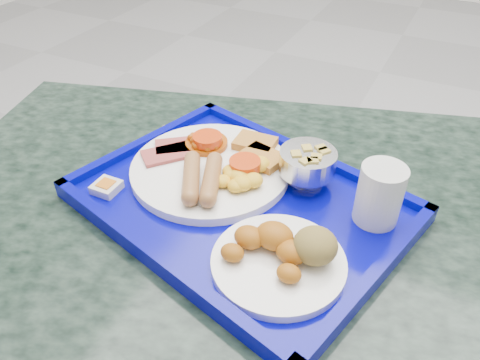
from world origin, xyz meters
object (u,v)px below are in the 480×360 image
object	(u,v)px
fruit_bowl	(308,163)
juice_cup	(380,193)
main_plate	(215,166)
bread_plate	(284,254)
table	(246,280)
tray	(240,203)

from	to	relation	value
fruit_bowl	juice_cup	world-z (taller)	juice_cup
main_plate	fruit_bowl	distance (m)	0.15
main_plate	fruit_bowl	xyz separation A→B (m)	(0.15, 0.04, 0.03)
bread_plate	juice_cup	world-z (taller)	juice_cup
table	fruit_bowl	xyz separation A→B (m)	(0.07, 0.08, 0.23)
table	tray	size ratio (longest dim) A/B	2.22
bread_plate	fruit_bowl	size ratio (longest dim) A/B	1.98
bread_plate	tray	bearing A→B (deg)	139.91
tray	fruit_bowl	size ratio (longest dim) A/B	6.20
tray	fruit_bowl	distance (m)	0.13
tray	bread_plate	distance (m)	0.15
table	main_plate	world-z (taller)	main_plate
table	tray	bearing A→B (deg)	-148.77
tray	fruit_bowl	xyz separation A→B (m)	(0.08, 0.09, 0.05)
main_plate	bread_plate	xyz separation A→B (m)	(0.18, -0.14, 0.00)
table	bread_plate	xyz separation A→B (m)	(0.10, -0.10, 0.21)
tray	main_plate	size ratio (longest dim) A/B	2.11
main_plate	juice_cup	bearing A→B (deg)	1.47
juice_cup	bread_plate	bearing A→B (deg)	-121.23
tray	juice_cup	size ratio (longest dim) A/B	6.13
table	juice_cup	size ratio (longest dim) A/B	13.62
bread_plate	fruit_bowl	xyz separation A→B (m)	(-0.03, 0.18, 0.02)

